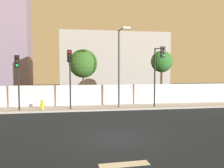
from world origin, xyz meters
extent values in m
plane|color=#19212C|center=(0.00, 0.00, 0.00)|extent=(80.00, 80.00, 0.00)
cube|color=#B2B2B2|center=(0.00, 8.20, 0.07)|extent=(36.00, 2.40, 0.15)
cube|color=silver|center=(0.00, 9.49, 1.05)|extent=(36.00, 0.18, 1.80)
cube|color=silver|center=(-0.34, -3.25, 0.00)|extent=(1.82, 0.52, 0.01)
cylinder|color=black|center=(-2.47, 7.55, 2.46)|extent=(0.12, 0.12, 4.62)
cylinder|color=black|center=(-2.47, 6.91, 4.67)|extent=(0.08, 1.29, 0.08)
cube|color=black|center=(-2.47, 6.26, 4.32)|extent=(0.34, 0.20, 0.90)
sphere|color=red|center=(-2.47, 6.14, 4.59)|extent=(0.18, 0.18, 0.18)
sphere|color=#33260A|center=(-2.47, 6.14, 4.31)|extent=(0.18, 0.18, 0.18)
sphere|color=black|center=(-2.47, 6.14, 4.03)|extent=(0.18, 0.18, 0.18)
cylinder|color=black|center=(4.59, 7.55, 2.65)|extent=(0.12, 0.12, 4.99)
cylinder|color=black|center=(4.68, 6.90, 5.04)|extent=(0.26, 1.31, 0.08)
cube|color=black|center=(4.77, 6.25, 4.69)|extent=(0.36, 0.25, 0.90)
sphere|color=black|center=(4.79, 6.14, 4.96)|extent=(0.18, 0.18, 0.18)
sphere|color=#33260A|center=(4.79, 6.14, 4.68)|extent=(0.18, 0.18, 0.18)
sphere|color=#19F24C|center=(4.79, 6.14, 4.40)|extent=(0.18, 0.18, 0.18)
cylinder|color=black|center=(-6.40, 7.55, 2.25)|extent=(0.12, 0.12, 4.21)
cylinder|color=black|center=(-6.29, 6.95, 4.26)|extent=(0.29, 1.21, 0.08)
cube|color=black|center=(-6.19, 6.35, 3.91)|extent=(0.37, 0.26, 0.90)
sphere|color=black|center=(-6.17, 6.24, 4.18)|extent=(0.18, 0.18, 0.18)
sphere|color=#33260A|center=(-6.17, 6.24, 3.90)|extent=(0.18, 0.18, 0.18)
sphere|color=#19F24C|center=(-6.17, 6.24, 3.62)|extent=(0.18, 0.18, 0.18)
cylinder|color=#4C4C51|center=(1.54, 7.75, 3.37)|extent=(0.16, 0.16, 6.43)
cylinder|color=#4C4C51|center=(1.65, 6.83, 6.53)|extent=(0.31, 1.85, 0.10)
cube|color=beige|center=(1.75, 5.92, 6.43)|extent=(0.62, 0.31, 0.16)
cylinder|color=gold|center=(-4.69, 7.77, 0.45)|extent=(0.24, 0.24, 0.61)
sphere|color=gold|center=(-4.69, 7.77, 0.80)|extent=(0.26, 0.26, 0.26)
cylinder|color=gold|center=(-4.86, 7.77, 0.48)|extent=(0.10, 0.09, 0.09)
cylinder|color=gold|center=(-4.52, 7.77, 0.48)|extent=(0.10, 0.09, 0.09)
cylinder|color=brown|center=(-1.33, 10.96, 1.57)|extent=(0.15, 0.15, 3.15)
sphere|color=#356928|center=(-1.33, 10.96, 3.89)|extent=(2.71, 2.71, 2.71)
cylinder|color=brown|center=(6.51, 10.96, 1.76)|extent=(0.21, 0.21, 3.53)
sphere|color=#2E712E|center=(6.51, 10.96, 4.12)|extent=(2.17, 2.17, 2.17)
cube|color=#ABABAB|center=(3.68, 23.49, 4.35)|extent=(15.77, 6.00, 8.69)
cube|color=gray|center=(-13.63, 35.49, 11.18)|extent=(5.63, 5.00, 22.35)
camera|label=1|loc=(-1.97, -10.87, 3.35)|focal=36.40mm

